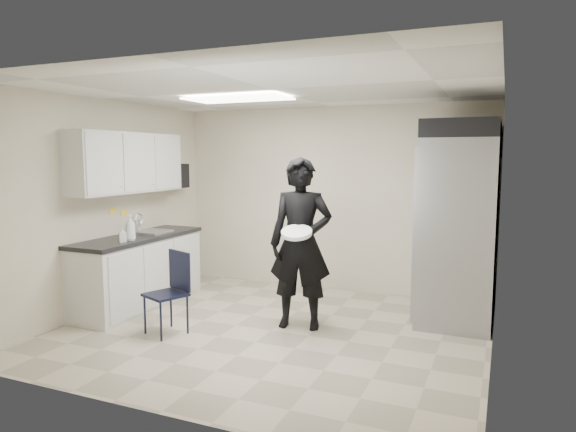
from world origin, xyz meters
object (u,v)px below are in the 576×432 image
at_px(commercial_fridge, 459,230).
at_px(folding_chair, 166,295).
at_px(lower_counter, 139,273).
at_px(man_tuxedo, 301,243).

bearing_deg(commercial_fridge, folding_chair, -147.47).
height_order(lower_counter, man_tuxedo, man_tuxedo).
xyz_separation_m(lower_counter, commercial_fridge, (3.78, 1.07, 0.62)).
xyz_separation_m(lower_counter, folding_chair, (0.95, -0.73, -0.00)).
relative_size(lower_counter, man_tuxedo, 1.00).
xyz_separation_m(commercial_fridge, folding_chair, (-2.83, -1.81, -0.62)).
bearing_deg(lower_counter, folding_chair, -37.64).
distance_m(commercial_fridge, folding_chair, 3.42).
distance_m(lower_counter, folding_chair, 1.20).
relative_size(commercial_fridge, folding_chair, 2.44).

